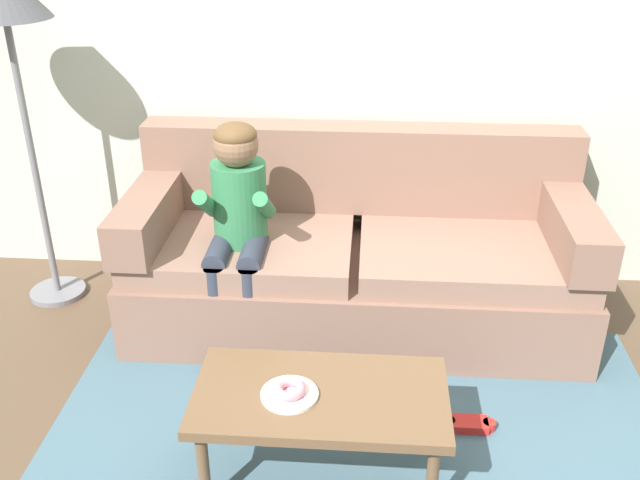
{
  "coord_description": "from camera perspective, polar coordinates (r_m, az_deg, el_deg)",
  "views": [
    {
      "loc": [
        0.01,
        -2.38,
        2.09
      ],
      "look_at": [
        -0.2,
        0.45,
        0.65
      ],
      "focal_mm": 40.22,
      "sensor_mm": 36.0,
      "label": 1
    }
  ],
  "objects": [
    {
      "name": "person_child",
      "position": [
        3.39,
        -6.61,
        2.0
      ],
      "size": [
        0.34,
        0.58,
        1.1
      ],
      "color": "#337A4C",
      "rests_on": "ground"
    },
    {
      "name": "wall_back",
      "position": [
        3.84,
        4.18,
        16.49
      ],
      "size": [
        8.0,
        0.1,
        2.8
      ],
      "primitive_type": "cube",
      "color": "beige",
      "rests_on": "ground"
    },
    {
      "name": "ground",
      "position": [
        3.16,
        3.09,
        -14.44
      ],
      "size": [
        10.0,
        10.0,
        0.0
      ],
      "primitive_type": "plane",
      "color": "brown"
    },
    {
      "name": "donut",
      "position": [
        2.63,
        -2.45,
        -11.76
      ],
      "size": [
        0.16,
        0.16,
        0.04
      ],
      "primitive_type": "torus",
      "rotation": [
        0.0,
        0.0,
        0.43
      ],
      "color": "pink",
      "rests_on": "plate"
    },
    {
      "name": "area_rug",
      "position": [
        2.98,
        2.96,
        -17.53
      ],
      "size": [
        2.59,
        2.03,
        0.01
      ],
      "primitive_type": "cube",
      "color": "#476675",
      "rests_on": "ground"
    },
    {
      "name": "toy_controller",
      "position": [
        3.18,
        11.75,
        -14.29
      ],
      "size": [
        0.23,
        0.09,
        0.05
      ],
      "rotation": [
        0.0,
        0.0,
        0.18
      ],
      "color": "red",
      "rests_on": "ground"
    },
    {
      "name": "couch",
      "position": [
        3.67,
        2.88,
        -1.54
      ],
      "size": [
        2.25,
        0.9,
        0.96
      ],
      "color": "#846051",
      "rests_on": "ground"
    },
    {
      "name": "floor_lamp",
      "position": [
        3.79,
        -23.77,
        16.12
      ],
      "size": [
        0.44,
        0.44,
        1.76
      ],
      "color": "slate",
      "rests_on": "ground"
    },
    {
      "name": "coffee_table",
      "position": [
        2.7,
        0.04,
        -12.82
      ],
      "size": [
        0.93,
        0.5,
        0.41
      ],
      "color": "brown",
      "rests_on": "ground"
    },
    {
      "name": "plate",
      "position": [
        2.65,
        -2.44,
        -12.18
      ],
      "size": [
        0.21,
        0.21,
        0.01
      ],
      "primitive_type": "cylinder",
      "color": "white",
      "rests_on": "coffee_table"
    }
  ]
}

